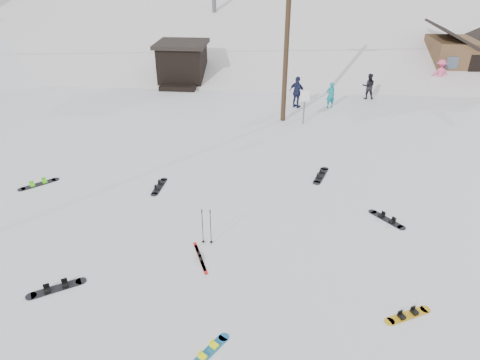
# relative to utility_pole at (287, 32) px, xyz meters

# --- Properties ---
(ground) EXTENTS (200.00, 200.00, 0.00)m
(ground) POSITION_rel_utility_pole_xyz_m (-2.00, -14.00, -4.68)
(ground) COLOR white
(ground) RESTS_ON ground
(ski_slope) EXTENTS (60.00, 85.24, 65.97)m
(ski_slope) POSITION_rel_utility_pole_xyz_m (-2.00, 41.00, -16.68)
(ski_slope) COLOR white
(ski_slope) RESTS_ON ground
(ridge_left) EXTENTS (47.54, 95.03, 58.38)m
(ridge_left) POSITION_rel_utility_pole_xyz_m (-38.00, 34.00, -15.68)
(ridge_left) COLOR white
(ridge_left) RESTS_ON ground
(utility_pole) EXTENTS (2.00, 0.26, 9.00)m
(utility_pole) POSITION_rel_utility_pole_xyz_m (0.00, 0.00, 0.00)
(utility_pole) COLOR #3A2819
(utility_pole) RESTS_ON ground
(trail_sign) EXTENTS (0.50, 0.09, 1.85)m
(trail_sign) POSITION_rel_utility_pole_xyz_m (1.10, -0.42, -3.41)
(trail_sign) COLOR #595B60
(trail_sign) RESTS_ON ground
(lift_hut) EXTENTS (3.40, 4.10, 2.75)m
(lift_hut) POSITION_rel_utility_pole_xyz_m (-7.00, 6.94, -3.32)
(lift_hut) COLOR black
(lift_hut) RESTS_ON ground
(cabin) EXTENTS (5.39, 4.40, 3.77)m
(cabin) POSITION_rel_utility_pole_xyz_m (13.00, 10.00, -3.20)
(cabin) COLOR brown
(cabin) RESTS_ON ground
(hero_snowboard) EXTENTS (0.88, 1.21, 0.10)m
(hero_snowboard) POSITION_rel_utility_pole_xyz_m (-1.73, -15.63, -4.66)
(hero_snowboard) COLOR #1967A6
(hero_snowboard) RESTS_ON ground
(hero_skis) EXTENTS (0.72, 1.52, 0.08)m
(hero_skis) POSITION_rel_utility_pole_xyz_m (-2.52, -12.18, -4.66)
(hero_skis) COLOR #AD1114
(hero_skis) RESTS_ON ground
(ski_poles) EXTENTS (0.35, 0.09, 1.28)m
(ski_poles) POSITION_rel_utility_pole_xyz_m (-2.42, -11.42, -4.02)
(ski_poles) COLOR black
(ski_poles) RESTS_ON ground
(board_scatter_a) EXTENTS (1.42, 1.01, 0.11)m
(board_scatter_a) POSITION_rel_utility_pole_xyz_m (-6.32, -13.88, -4.65)
(board_scatter_a) COLOR black
(board_scatter_a) RESTS_ON ground
(board_scatter_b) EXTENTS (0.36, 1.50, 0.11)m
(board_scatter_b) POSITION_rel_utility_pole_xyz_m (-4.91, -7.95, -4.65)
(board_scatter_b) COLOR black
(board_scatter_b) RESTS_ON ground
(board_scatter_c) EXTENTS (1.26, 1.20, 0.11)m
(board_scatter_c) POSITION_rel_utility_pole_xyz_m (-9.81, -8.19, -4.65)
(board_scatter_c) COLOR black
(board_scatter_c) RESTS_ON ground
(board_scatter_d) EXTENTS (1.09, 1.21, 0.11)m
(board_scatter_d) POSITION_rel_utility_pole_xyz_m (3.66, -9.52, -4.65)
(board_scatter_d) COLOR black
(board_scatter_d) RESTS_ON ground
(board_scatter_e) EXTENTS (1.30, 0.78, 0.10)m
(board_scatter_e) POSITION_rel_utility_pole_xyz_m (3.27, -14.03, -4.66)
(board_scatter_e) COLOR gold
(board_scatter_e) RESTS_ON ground
(board_scatter_f) EXTENTS (0.76, 1.61, 0.12)m
(board_scatter_f) POSITION_rel_utility_pole_xyz_m (1.61, -6.42, -4.65)
(board_scatter_f) COLOR black
(board_scatter_f) RESTS_ON ground
(skier_teal) EXTENTS (0.65, 0.55, 1.52)m
(skier_teal) POSITION_rel_utility_pole_xyz_m (2.77, 2.39, -3.92)
(skier_teal) COLOR #0D7A86
(skier_teal) RESTS_ON ground
(skier_dark) EXTENTS (0.81, 0.65, 1.59)m
(skier_dark) POSITION_rel_utility_pole_xyz_m (5.29, 4.30, -3.89)
(skier_dark) COLOR black
(skier_dark) RESTS_ON ground
(skier_pink) EXTENTS (1.24, 0.79, 1.82)m
(skier_pink) POSITION_rel_utility_pole_xyz_m (10.55, 7.44, -3.77)
(skier_pink) COLOR #E5517B
(skier_pink) RESTS_ON ground
(skier_navy) EXTENTS (1.14, 1.02, 1.85)m
(skier_navy) POSITION_rel_utility_pole_xyz_m (0.80, 2.22, -3.76)
(skier_navy) COLOR #191D3F
(skier_navy) RESTS_ON ground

